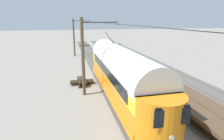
# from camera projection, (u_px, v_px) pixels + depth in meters

# --- Properties ---
(ground_plane) EXTENTS (220.00, 220.00, 0.00)m
(ground_plane) POSITION_uv_depth(u_px,v_px,m) (151.00, 83.00, 19.57)
(ground_plane) COLOR gray
(track_streetcar_siding) EXTENTS (2.80, 80.00, 0.18)m
(track_streetcar_siding) POSITION_uv_depth(u_px,v_px,m) (185.00, 79.00, 20.79)
(track_streetcar_siding) COLOR #56514C
(track_streetcar_siding) RESTS_ON ground
(track_adjacent_siding) EXTENTS (2.80, 80.00, 0.18)m
(track_adjacent_siding) POSITION_uv_depth(u_px,v_px,m) (150.00, 82.00, 19.85)
(track_adjacent_siding) COLOR #56514C
(track_adjacent_siding) RESTS_ON ground
(track_third_siding) EXTENTS (2.80, 80.00, 0.18)m
(track_third_siding) POSITION_uv_depth(u_px,v_px,m) (112.00, 85.00, 18.91)
(track_third_siding) COLOR #56514C
(track_third_siding) RESTS_ON ground
(vintage_streetcar) EXTENTS (2.65, 16.60, 4.98)m
(vintage_streetcar) POSITION_uv_depth(u_px,v_px,m) (120.00, 71.00, 15.69)
(vintage_streetcar) COLOR orange
(vintage_streetcar) RESTS_ON ground
(flatcar_adjacent) EXTENTS (2.80, 14.14, 1.60)m
(flatcar_adjacent) POSITION_uv_depth(u_px,v_px,m) (208.00, 112.00, 11.71)
(flatcar_adjacent) COLOR brown
(flatcar_adjacent) RESTS_ON ground
(catenary_pole_foreground) EXTENTS (3.22, 0.28, 6.66)m
(catenary_pole_foreground) POSITION_uv_depth(u_px,v_px,m) (74.00, 37.00, 33.37)
(catenary_pole_foreground) COLOR #4C3D28
(catenary_pole_foreground) RESTS_ON ground
(catenary_pole_mid_near) EXTENTS (3.22, 0.28, 6.66)m
(catenary_pole_mid_near) POSITION_uv_depth(u_px,v_px,m) (84.00, 56.00, 15.68)
(catenary_pole_mid_near) COLOR #4C3D28
(catenary_pole_mid_near) RESTS_ON ground
(overhead_wire_run) EXTENTS (3.01, 41.72, 0.18)m
(overhead_wire_run) POSITION_uv_depth(u_px,v_px,m) (114.00, 24.00, 16.41)
(overhead_wire_run) COLOR black
(overhead_wire_run) RESTS_ON ground
(spare_tie_stack) EXTENTS (2.40, 2.40, 0.54)m
(spare_tie_stack) POSITION_uv_depth(u_px,v_px,m) (82.00, 82.00, 19.20)
(spare_tie_stack) COLOR #2D2316
(spare_tie_stack) RESTS_ON ground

